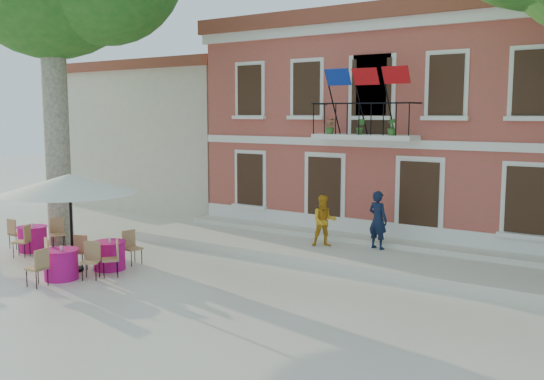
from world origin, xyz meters
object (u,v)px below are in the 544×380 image
at_px(pedestrian_navy, 378,220).
at_px(cafe_table_3, 109,254).
at_px(pedestrian_orange, 324,221).
at_px(cafe_table_0, 32,237).
at_px(patio_umbrella, 69,184).
at_px(cafe_table_1, 61,263).

xyz_separation_m(pedestrian_navy, cafe_table_3, (-5.48, -5.22, -0.72)).
bearing_deg(pedestrian_orange, cafe_table_0, 173.32).
height_order(cafe_table_0, cafe_table_3, same).
height_order(patio_umbrella, pedestrian_orange, patio_umbrella).
height_order(pedestrian_navy, pedestrian_orange, pedestrian_navy).
bearing_deg(pedestrian_navy, cafe_table_1, 62.30).
height_order(pedestrian_orange, cafe_table_0, pedestrian_orange).
bearing_deg(cafe_table_0, patio_umbrella, -15.35).
xyz_separation_m(patio_umbrella, cafe_table_0, (-2.99, 0.82, -1.93)).
distance_m(pedestrian_navy, cafe_table_3, 7.60).
xyz_separation_m(patio_umbrella, cafe_table_1, (0.44, -0.69, -1.93)).
xyz_separation_m(pedestrian_orange, cafe_table_3, (-4.04, -4.63, -0.63)).
relative_size(cafe_table_0, cafe_table_3, 1.01).
relative_size(patio_umbrella, cafe_table_3, 1.91).
bearing_deg(cafe_table_3, cafe_table_0, 177.65).
bearing_deg(patio_umbrella, cafe_table_0, 164.65).
xyz_separation_m(pedestrian_orange, cafe_table_0, (-7.71, -4.48, -0.63)).
height_order(patio_umbrella, cafe_table_1, patio_umbrella).
distance_m(patio_umbrella, pedestrian_orange, 7.21).
bearing_deg(pedestrian_orange, pedestrian_navy, -14.64).
height_order(pedestrian_navy, cafe_table_1, pedestrian_navy).
bearing_deg(patio_umbrella, pedestrian_orange, 48.28).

